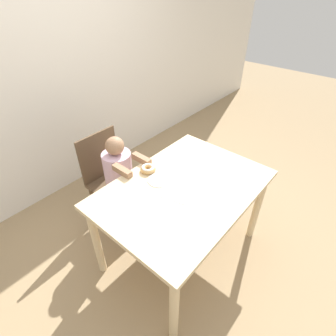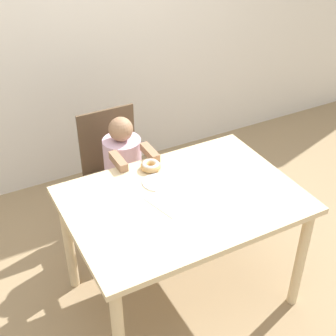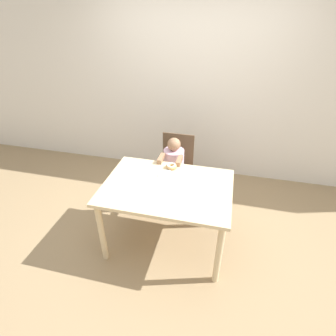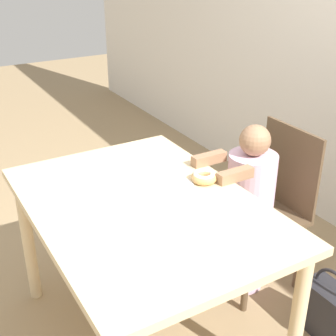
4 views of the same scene
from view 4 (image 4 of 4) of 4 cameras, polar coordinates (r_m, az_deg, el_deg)
The scene contains 8 objects.
ground_plane at distance 2.43m, azimuth -2.57°, elevation -19.81°, with size 12.00×12.00×0.00m, color #997F5B.
dining_table at distance 2.01m, azimuth -2.94°, elevation -6.65°, with size 1.25×0.88×0.75m.
chair at distance 2.56m, azimuth 11.95°, elevation -4.78°, with size 0.40×0.43×0.89m.
child_figure at distance 2.48m, azimuth 9.76°, elevation -5.22°, with size 0.26×0.41×0.95m.
donut at distance 2.12m, azimuth 4.41°, elevation -1.06°, with size 0.12×0.12×0.05m.
napkin at distance 2.01m, azimuth -3.49°, elevation -3.47°, with size 0.28×0.28×0.00m.
handbag at distance 2.47m, azimuth 18.96°, elevation -16.08°, with size 0.26×0.15×0.37m.
plate at distance 2.09m, azimuth 0.81°, elevation -2.17°, with size 0.17×0.17×0.01m.
Camera 4 is at (1.51, -0.77, 1.73)m, focal length 50.00 mm.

